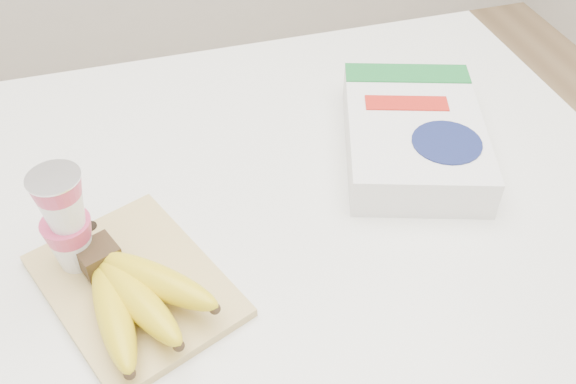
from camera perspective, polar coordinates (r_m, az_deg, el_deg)
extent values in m
cube|color=white|center=(1.32, -4.16, -15.27)|extent=(1.25, 0.83, 0.94)
cube|color=tan|center=(0.85, -13.47, -8.06)|extent=(0.28, 0.32, 0.01)
cube|color=#382816|center=(0.85, -16.51, -5.51)|extent=(0.06, 0.06, 0.03)
ellipsoid|color=yellow|center=(0.79, -15.25, -10.36)|extent=(0.06, 0.19, 0.06)
sphere|color=#382816|center=(0.74, -13.90, -15.41)|extent=(0.01, 0.01, 0.01)
ellipsoid|color=yellow|center=(0.79, -13.28, -9.24)|extent=(0.12, 0.19, 0.06)
sphere|color=#382816|center=(0.75, -9.70, -13.32)|extent=(0.01, 0.01, 0.01)
ellipsoid|color=yellow|center=(0.80, -11.72, -7.68)|extent=(0.16, 0.16, 0.06)
sphere|color=#382816|center=(0.76, -6.52, -10.28)|extent=(0.01, 0.01, 0.01)
cylinder|color=silver|center=(0.78, -20.18, 1.21)|extent=(0.06, 0.06, 0.00)
cube|color=white|center=(1.03, 11.06, 5.00)|extent=(0.29, 0.35, 0.07)
cube|color=#186F2E|center=(1.11, 10.54, 10.34)|extent=(0.21, 0.12, 0.00)
cylinder|color=#141D4D|center=(0.97, 13.94, 4.31)|extent=(0.13, 0.13, 0.00)
cube|color=red|center=(1.04, 10.50, 7.77)|extent=(0.14, 0.08, 0.00)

